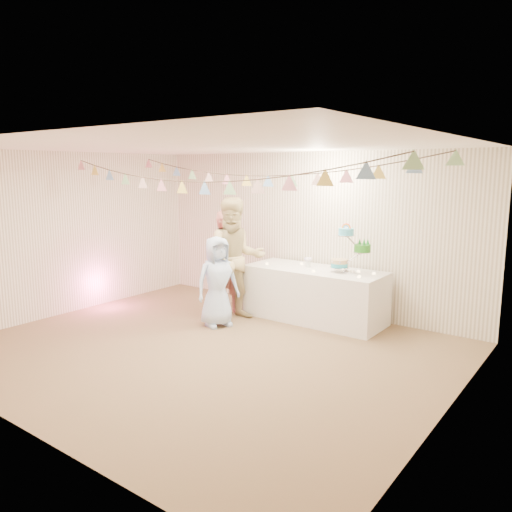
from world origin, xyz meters
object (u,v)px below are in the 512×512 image
Objects in this scene: person_adult_a at (228,263)px; person_adult_b at (236,259)px; person_child at (217,282)px; table at (314,294)px; cake_stand at (350,254)px.

person_adult_b reaches higher than person_adult_a.
person_adult_b is at bearing 25.19° from person_child.
person_adult_a is at bearing 50.66° from person_child.
person_adult_b is 1.40× the size of person_child.
table is 1.60× the size of person_child.
person_adult_b is at bearing -155.04° from cake_stand.
table is 1.34m from person_adult_b.
person_adult_a is 0.88× the size of person_adult_b.
cake_stand is 0.36× the size of person_adult_b.
table is 1.28× the size of person_adult_a.
person_child is at bearing -137.88° from person_adult_b.
person_adult_a is (-1.85, -0.58, -0.25)m from cake_stand.
person_adult_b is (-1.02, -0.68, 0.55)m from table.
table is at bearing -14.86° from person_adult_b.
person_adult_a reaches higher than person_child.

